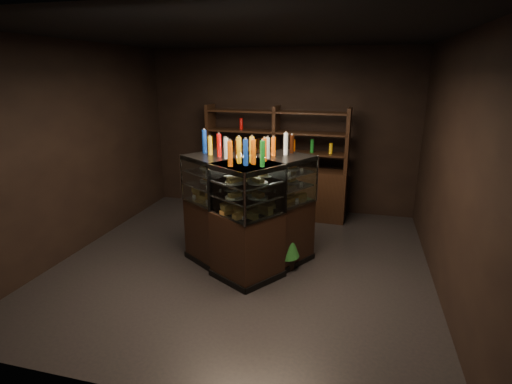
% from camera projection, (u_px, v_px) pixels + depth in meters
% --- Properties ---
extents(ground, '(5.00, 5.00, 0.00)m').
position_uv_depth(ground, '(244.00, 262.00, 5.61)').
color(ground, black).
rests_on(ground, ground).
extents(room_shell, '(5.02, 5.02, 3.01)m').
position_uv_depth(room_shell, '(242.00, 124.00, 5.04)').
color(room_shell, black).
rests_on(room_shell, ground).
extents(display_case, '(1.84, 1.55, 1.51)m').
position_uv_depth(display_case, '(248.00, 232.00, 5.35)').
color(display_case, black).
rests_on(display_case, ground).
extents(food_display, '(1.40, 1.18, 0.46)m').
position_uv_depth(food_display, '(248.00, 187.00, 5.17)').
color(food_display, gold).
rests_on(food_display, display_case).
extents(bottles_top, '(1.23, 1.04, 0.30)m').
position_uv_depth(bottles_top, '(248.00, 148.00, 5.02)').
color(bottles_top, '#147223').
rests_on(bottles_top, display_case).
extents(potted_conifer, '(0.36, 0.36, 0.77)m').
position_uv_depth(potted_conifer, '(287.00, 238.00, 5.33)').
color(potted_conifer, black).
rests_on(potted_conifer, ground).
extents(back_shelving, '(2.58, 0.52, 2.00)m').
position_uv_depth(back_shelving, '(275.00, 183.00, 7.33)').
color(back_shelving, black).
rests_on(back_shelving, ground).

